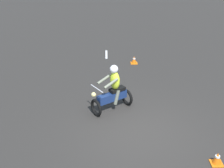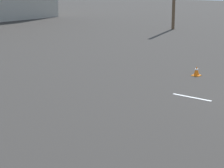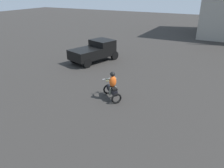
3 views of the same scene
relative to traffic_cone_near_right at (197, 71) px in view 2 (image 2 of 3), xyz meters
name	(u,v)px [view 2 (image 2 of 3)]	position (x,y,z in m)	size (l,w,h in m)	color
traffic_cone_near_right	(197,71)	(0.00, 0.00, 0.00)	(0.32, 0.32, 0.41)	orange
lane_stripe_n	(192,97)	(-3.11, -1.40, -0.19)	(0.10, 1.46, 0.01)	silver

